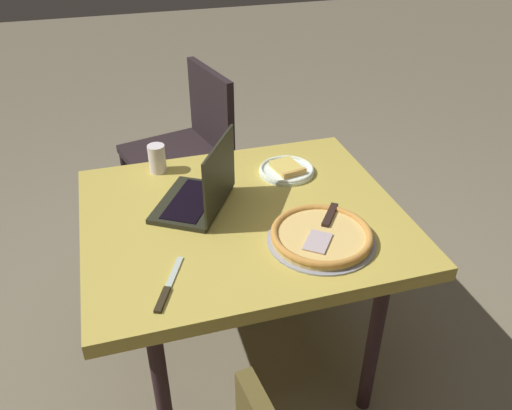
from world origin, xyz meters
TOP-DOWN VIEW (x-y plane):
  - ground_plane at (0.00, 0.00)m, footprint 12.00×12.00m
  - dining_table at (0.00, 0.00)m, footprint 1.08×0.92m
  - laptop at (-0.12, 0.08)m, footprint 0.34×0.37m
  - pizza_plate at (0.24, 0.22)m, footprint 0.21×0.21m
  - pizza_tray at (0.20, -0.22)m, footprint 0.35×0.35m
  - table_knife at (-0.30, -0.31)m, footprint 0.12×0.22m
  - drink_cup at (-0.24, 0.37)m, footprint 0.07×0.07m
  - chair_far at (-0.03, 0.95)m, footprint 0.56×0.56m

SIDE VIEW (x-z plane):
  - ground_plane at x=0.00m, z-range 0.00..0.00m
  - chair_far at x=-0.03m, z-range 0.08..0.96m
  - dining_table at x=0.00m, z-range 0.29..0.99m
  - table_knife at x=-0.30m, z-range 0.70..0.71m
  - pizza_plate at x=0.24m, z-range 0.70..0.74m
  - pizza_tray at x=0.20m, z-range 0.70..0.74m
  - drink_cup at x=-0.24m, z-range 0.71..0.82m
  - laptop at x=-0.12m, z-range 0.63..0.89m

